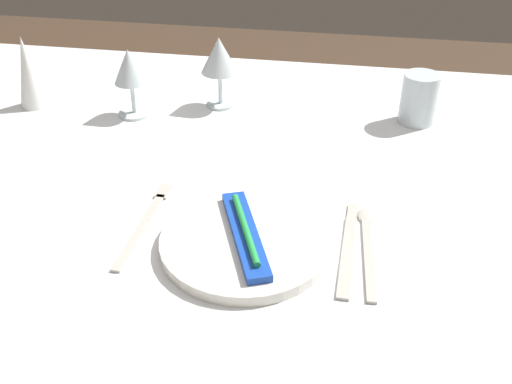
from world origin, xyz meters
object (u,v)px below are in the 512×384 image
Objects in this scene: toothbrush_package at (242,233)px; dinner_knife at (348,249)px; dinner_plate at (243,242)px; wine_glass_left at (130,70)px; drink_tumbler at (418,102)px; spoon_soup at (367,240)px; fork_outer at (146,220)px; napkin_folded at (28,72)px; wine_glass_centre at (219,58)px.

dinner_knife is at bearing 5.91° from toothbrush_package.
dinner_plate is 0.02m from toothbrush_package.
wine_glass_left is 0.60m from drink_tumbler.
toothbrush_package is 0.19m from spoon_soup.
fork_outer is at bearing 176.49° from dinner_knife.
napkin_folded is at bearing 143.06° from toothbrush_package.
wine_glass_left is at bearing -173.61° from drink_tumbler.
dinner_plate is 0.19m from spoon_soup.
spoon_soup is 0.44m from drink_tumbler.
wine_glass_centre reaches higher than dinner_knife.
spoon_soup reaches higher than dinner_knife.
wine_glass_centre is 0.99× the size of napkin_folded.
spoon_soup is 0.55m from wine_glass_centre.
wine_glass_left reaches higher than dinner_plate.
toothbrush_package reaches higher than dinner_knife.
wine_glass_left is at bearing 127.74° from dinner_plate.
toothbrush_package is 0.17m from fork_outer.
dinner_plate is 0.17m from fork_outer.
dinner_knife is at bearing -57.21° from wine_glass_centre.
spoon_soup is at bearing 13.54° from dinner_plate.
napkin_folded is at bearing -170.25° from wine_glass_centre.
spoon_soup is at bearing 13.54° from toothbrush_package.
napkin_folded is at bearing 153.47° from spoon_soup.
wine_glass_centre is (-0.30, 0.46, 0.11)m from dinner_knife.
toothbrush_package reaches higher than spoon_soup.
spoon_soup is (0.19, 0.04, -0.01)m from dinner_plate.
drink_tumbler is 0.67× the size of napkin_folded.
fork_outer is 0.54m from napkin_folded.
napkin_folded reaches higher than wine_glass_left.
napkin_folded is (-0.54, 0.41, 0.05)m from toothbrush_package.
toothbrush_package is at bearing -166.46° from spoon_soup.
wine_glass_left reaches higher than spoon_soup.
spoon_soup is 1.52× the size of wine_glass_left.
toothbrush_package reaches higher than fork_outer.
dinner_knife is (0.32, -0.02, 0.00)m from fork_outer.
dinner_knife is 0.47m from drink_tumbler.
wine_glass_centre is 1.47× the size of drink_tumbler.
dinner_plate is 0.16m from dinner_knife.
drink_tumbler reaches higher than dinner_knife.
wine_glass_left is at bearing 140.53° from dinner_knife.
spoon_soup is at bearing 1.43° from fork_outer.
spoon_soup is at bearing -53.08° from wine_glass_centre.
fork_outer is at bearing -135.69° from drink_tumbler.
fork_outer is 1.48× the size of napkin_folded.
drink_tumbler is at bearing 4.16° from napkin_folded.
dinner_knife is (0.16, 0.02, -0.01)m from dinner_plate.
wine_glass_centre reaches higher than toothbrush_package.
wine_glass_centre reaches higher than drink_tumbler.
dinner_plate reaches higher than fork_outer.
wine_glass_centre is 0.19m from wine_glass_left.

